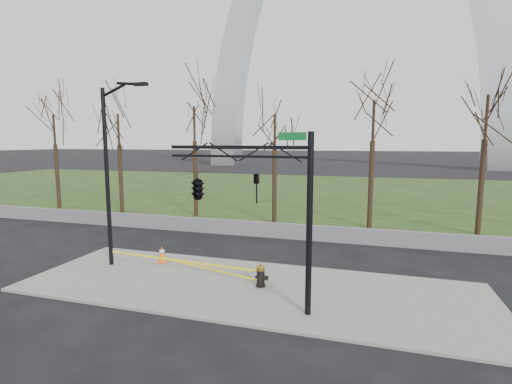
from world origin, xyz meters
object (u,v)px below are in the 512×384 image
(fire_hydrant, at_px, (261,276))
(traffic_signal_mast, at_px, (217,187))
(traffic_cone, at_px, (162,254))
(street_light, at_px, (111,164))

(fire_hydrant, bearing_deg, traffic_signal_mast, -111.43)
(traffic_cone, relative_size, street_light, 0.09)
(street_light, bearing_deg, traffic_cone, 30.79)
(fire_hydrant, bearing_deg, street_light, -170.87)
(traffic_cone, height_order, street_light, street_light)
(traffic_cone, distance_m, street_light, 4.70)
(street_light, relative_size, traffic_signal_mast, 1.37)
(street_light, bearing_deg, traffic_signal_mast, -16.57)
(street_light, bearing_deg, fire_hydrant, -1.35)
(fire_hydrant, xyz_separation_m, traffic_cone, (-5.25, 1.53, -0.04))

